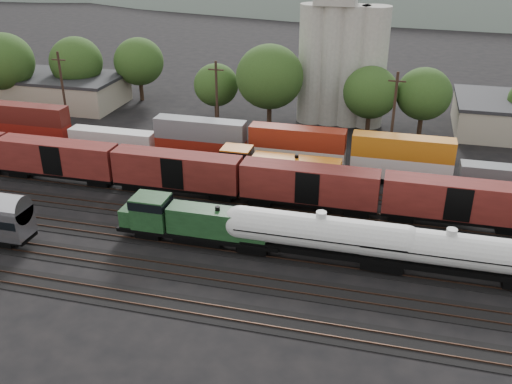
% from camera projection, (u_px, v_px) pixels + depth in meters
% --- Properties ---
extents(ground, '(600.00, 600.00, 0.00)m').
position_uv_depth(ground, '(262.00, 227.00, 59.91)').
color(ground, black).
extents(tracks, '(180.00, 33.20, 0.20)m').
position_uv_depth(tracks, '(262.00, 226.00, 59.89)').
color(tracks, black).
rests_on(tracks, ground).
extents(green_locomotive, '(16.52, 2.91, 4.37)m').
position_uv_depth(green_locomotive, '(190.00, 221.00, 55.84)').
color(green_locomotive, black).
rests_on(green_locomotive, ground).
extents(tank_car_a, '(18.66, 3.34, 4.89)m').
position_uv_depth(tank_car_a, '(320.00, 234.00, 52.77)').
color(tank_car_a, silver).
rests_on(tank_car_a, ground).
extents(tank_car_b, '(18.01, 3.22, 4.72)m').
position_uv_depth(tank_car_b, '(449.00, 251.00, 50.22)').
color(tank_car_b, silver).
rests_on(tank_car_b, ground).
extents(orange_locomotive, '(17.38, 2.90, 4.35)m').
position_uv_depth(orange_locomotive, '(272.00, 168.00, 67.86)').
color(orange_locomotive, black).
rests_on(orange_locomotive, ground).
extents(boxcar_string, '(153.60, 2.90, 4.20)m').
position_uv_depth(boxcar_string, '(241.00, 177.00, 63.76)').
color(boxcar_string, black).
rests_on(boxcar_string, ground).
extents(container_wall, '(162.04, 2.60, 5.80)m').
position_uv_depth(container_wall, '(231.00, 147.00, 73.64)').
color(container_wall, black).
rests_on(container_wall, ground).
extents(grain_silo, '(13.40, 5.00, 29.00)m').
position_uv_depth(grain_silo, '(341.00, 51.00, 85.71)').
color(grain_silo, '#A6A498').
rests_on(grain_silo, ground).
extents(industrial_sheds, '(119.38, 17.26, 5.10)m').
position_uv_depth(industrial_sheds, '(359.00, 110.00, 88.07)').
color(industrial_sheds, '#9E937F').
rests_on(industrial_sheds, ground).
extents(tree_band, '(164.44, 20.61, 13.72)m').
position_uv_depth(tree_band, '(233.00, 76.00, 89.29)').
color(tree_band, black).
rests_on(tree_band, ground).
extents(utility_poles, '(122.20, 0.36, 12.00)m').
position_uv_depth(utility_poles, '(302.00, 109.00, 76.42)').
color(utility_poles, black).
rests_on(utility_poles, ground).
extents(distant_hills, '(860.00, 286.00, 130.00)m').
position_uv_depth(distant_hills, '(431.00, 27.00, 290.29)').
color(distant_hills, '#59665B').
rests_on(distant_hills, ground).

